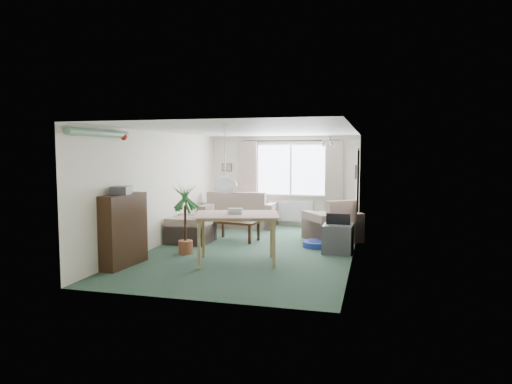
% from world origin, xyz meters
% --- Properties ---
extents(ground, '(6.50, 6.50, 0.00)m').
position_xyz_m(ground, '(0.00, 0.00, 0.00)').
color(ground, '#294535').
extents(window, '(1.80, 0.03, 1.30)m').
position_xyz_m(window, '(0.20, 3.23, 1.50)').
color(window, white).
extents(curtain_rod, '(2.60, 0.03, 0.03)m').
position_xyz_m(curtain_rod, '(0.20, 3.15, 2.27)').
color(curtain_rod, black).
extents(curtain_left, '(0.45, 0.08, 2.00)m').
position_xyz_m(curtain_left, '(-0.95, 3.13, 1.27)').
color(curtain_left, beige).
extents(curtain_right, '(0.45, 0.08, 2.00)m').
position_xyz_m(curtain_right, '(1.35, 3.13, 1.27)').
color(curtain_right, beige).
extents(radiator, '(1.20, 0.10, 0.55)m').
position_xyz_m(radiator, '(0.20, 3.19, 0.40)').
color(radiator, white).
extents(doorway, '(0.03, 0.95, 2.00)m').
position_xyz_m(doorway, '(1.99, 2.20, 1.00)').
color(doorway, black).
extents(pendant_lamp, '(0.36, 0.36, 0.36)m').
position_xyz_m(pendant_lamp, '(0.20, -2.30, 1.48)').
color(pendant_lamp, white).
extents(tinsel_garland, '(1.60, 1.60, 0.12)m').
position_xyz_m(tinsel_garland, '(-1.92, -2.30, 2.28)').
color(tinsel_garland, '#196626').
extents(bauble_cluster_a, '(0.20, 0.20, 0.20)m').
position_xyz_m(bauble_cluster_a, '(1.30, 0.90, 2.22)').
color(bauble_cluster_a, silver).
extents(bauble_cluster_b, '(0.20, 0.20, 0.20)m').
position_xyz_m(bauble_cluster_b, '(1.60, -0.30, 2.22)').
color(bauble_cluster_b, silver).
extents(wall_picture_back, '(0.28, 0.03, 0.22)m').
position_xyz_m(wall_picture_back, '(-1.60, 3.23, 1.55)').
color(wall_picture_back, brown).
extents(wall_picture_right, '(0.03, 0.24, 0.30)m').
position_xyz_m(wall_picture_right, '(1.98, 1.20, 1.55)').
color(wall_picture_right, brown).
extents(sofa, '(1.92, 1.05, 0.95)m').
position_xyz_m(sofa, '(-1.07, 2.75, 0.47)').
color(sofa, '#BCA98E').
rests_on(sofa, ground).
extents(armchair_corner, '(1.42, 1.41, 0.94)m').
position_xyz_m(armchair_corner, '(1.48, 1.40, 0.47)').
color(armchair_corner, '#B7AF8A').
rests_on(armchair_corner, ground).
extents(armchair_left, '(0.89, 0.94, 0.83)m').
position_xyz_m(armchair_left, '(-1.50, 0.42, 0.41)').
color(armchair_left, beige).
rests_on(armchair_left, ground).
extents(coffee_table, '(1.09, 0.73, 0.45)m').
position_xyz_m(coffee_table, '(-0.61, 0.84, 0.23)').
color(coffee_table, black).
rests_on(coffee_table, ground).
extents(photo_frame, '(0.12, 0.03, 0.16)m').
position_xyz_m(photo_frame, '(-0.51, 0.85, 0.53)').
color(photo_frame, brown).
rests_on(photo_frame, coffee_table).
extents(bookshelf, '(0.43, 1.05, 1.25)m').
position_xyz_m(bookshelf, '(-1.84, -1.82, 0.63)').
color(bookshelf, black).
rests_on(bookshelf, ground).
extents(hifi_box, '(0.35, 0.40, 0.14)m').
position_xyz_m(hifi_box, '(-1.81, -1.87, 1.32)').
color(hifi_box, '#3F3F44').
rests_on(hifi_box, bookshelf).
extents(houseplant, '(0.75, 0.75, 1.38)m').
position_xyz_m(houseplant, '(-1.17, -0.67, 0.69)').
color(houseplant, '#22501B').
rests_on(houseplant, ground).
extents(dining_table, '(1.57, 1.26, 0.86)m').
position_xyz_m(dining_table, '(0.01, -1.09, 0.43)').
color(dining_table, '#A27858').
rests_on(dining_table, ground).
extents(gift_box, '(0.27, 0.22, 0.12)m').
position_xyz_m(gift_box, '(-0.02, -1.10, 0.92)').
color(gift_box, silver).
rests_on(gift_box, dining_table).
extents(tv_cube, '(0.59, 0.64, 0.56)m').
position_xyz_m(tv_cube, '(1.70, 0.18, 0.28)').
color(tv_cube, '#36373B').
rests_on(tv_cube, ground).
extents(pet_bed, '(0.77, 0.77, 0.12)m').
position_xyz_m(pet_bed, '(1.24, 0.60, 0.06)').
color(pet_bed, '#204F93').
rests_on(pet_bed, ground).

